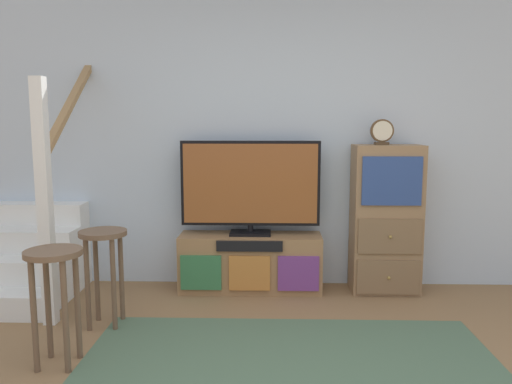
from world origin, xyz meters
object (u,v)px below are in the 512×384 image
(media_console, at_px, (250,263))
(television, at_px, (250,185))
(desk_clock, at_px, (382,132))
(bar_stool_far, at_px, (104,255))
(side_cabinet, at_px, (386,219))
(bar_stool_near, at_px, (55,280))

(media_console, bearing_deg, television, 90.00)
(desk_clock, xyz_separation_m, bar_stool_far, (-2.15, -0.81, -0.87))
(media_console, xyz_separation_m, side_cabinet, (1.18, 0.01, 0.39))
(bar_stool_near, bearing_deg, bar_stool_far, 81.05)
(television, height_order, desk_clock, desk_clock)
(media_console, height_order, bar_stool_near, bar_stool_near)
(media_console, bearing_deg, bar_stool_near, -128.26)
(television, distance_m, side_cabinet, 1.22)
(television, distance_m, bar_stool_far, 1.39)
(desk_clock, bearing_deg, side_cabinet, 13.61)
(television, bearing_deg, side_cabinet, -0.66)
(desk_clock, distance_m, bar_stool_far, 2.46)
(side_cabinet, bearing_deg, desk_clock, -166.39)
(media_console, distance_m, bar_stool_near, 1.84)
(desk_clock, bearing_deg, bar_stool_near, -147.66)
(side_cabinet, distance_m, desk_clock, 0.76)
(bar_stool_near, xyz_separation_m, bar_stool_far, (0.10, 0.61, -0.01))
(side_cabinet, height_order, desk_clock, desk_clock)
(media_console, bearing_deg, bar_stool_far, -141.50)
(media_console, relative_size, side_cabinet, 0.97)
(side_cabinet, bearing_deg, bar_stool_far, -159.46)
(television, bearing_deg, bar_stool_near, -127.80)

